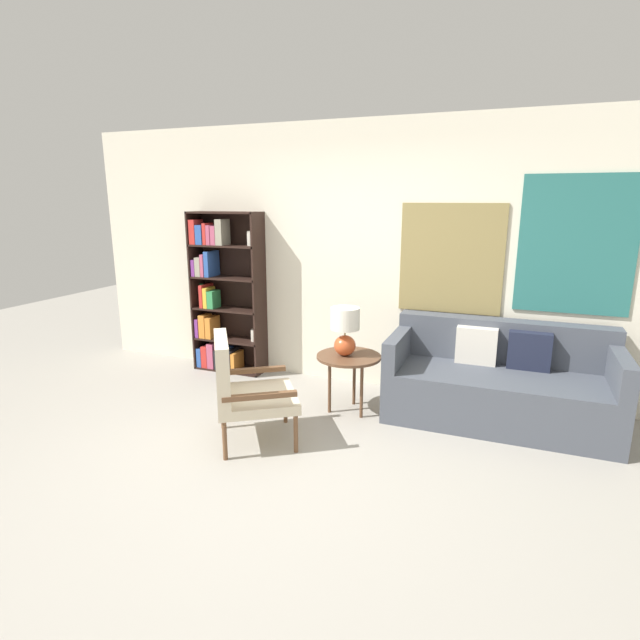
% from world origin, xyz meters
% --- Properties ---
extents(ground_plane, '(14.00, 14.00, 0.00)m').
position_xyz_m(ground_plane, '(0.00, 0.00, 0.00)').
color(ground_plane, '#9E998E').
extents(wall_back, '(6.40, 0.08, 2.70)m').
position_xyz_m(wall_back, '(0.06, 2.03, 1.35)').
color(wall_back, silver).
rests_on(wall_back, ground_plane).
extents(bookshelf, '(0.82, 0.30, 1.80)m').
position_xyz_m(bookshelf, '(-1.55, 1.85, 0.84)').
color(bookshelf, black).
rests_on(bookshelf, ground_plane).
extents(armchair, '(0.87, 0.87, 0.89)m').
position_xyz_m(armchair, '(-0.44, 0.35, 0.49)').
color(armchair, brown).
rests_on(armchair, ground_plane).
extents(couch, '(1.92, 0.88, 0.85)m').
position_xyz_m(couch, '(1.48, 1.57, 0.33)').
color(couch, '#474C56').
rests_on(couch, ground_plane).
extents(side_table, '(0.59, 0.59, 0.55)m').
position_xyz_m(side_table, '(0.18, 1.23, 0.50)').
color(side_table, brown).
rests_on(side_table, ground_plane).
extents(table_lamp, '(0.26, 0.26, 0.45)m').
position_xyz_m(table_lamp, '(0.15, 1.22, 0.80)').
color(table_lamp, '#C65128').
rests_on(table_lamp, side_table).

